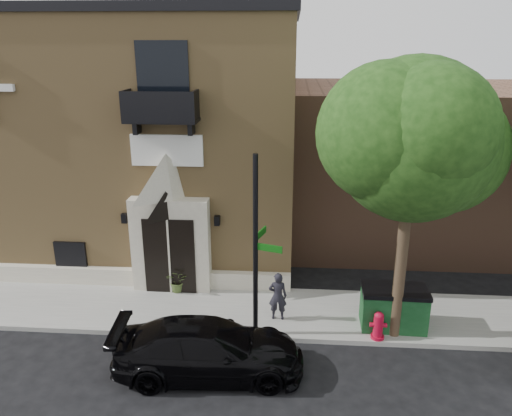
{
  "coord_description": "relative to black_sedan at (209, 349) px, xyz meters",
  "views": [
    {
      "loc": [
        2.95,
        -12.28,
        8.25
      ],
      "look_at": [
        1.89,
        2.0,
        3.37
      ],
      "focal_mm": 35.0,
      "sensor_mm": 36.0,
      "label": 1
    }
  ],
  "objects": [
    {
      "name": "ground",
      "position": [
        -0.93,
        1.48,
        -0.71
      ],
      "size": [
        120.0,
        120.0,
        0.0
      ],
      "primitive_type": "plane",
      "color": "black",
      "rests_on": "ground"
    },
    {
      "name": "sidewalk",
      "position": [
        0.07,
        2.98,
        -0.63
      ],
      "size": [
        42.0,
        3.0,
        0.15
      ],
      "primitive_type": "cube",
      "color": "gray",
      "rests_on": "ground"
    },
    {
      "name": "church",
      "position": [
        -3.92,
        9.43,
        3.93
      ],
      "size": [
        12.2,
        11.01,
        9.3
      ],
      "color": "#A5814E",
      "rests_on": "ground"
    },
    {
      "name": "neighbour_building",
      "position": [
        11.07,
        10.48,
        2.49
      ],
      "size": [
        18.0,
        8.0,
        6.4
      ],
      "primitive_type": "cube",
      "color": "brown",
      "rests_on": "ground"
    },
    {
      "name": "street_tree_left",
      "position": [
        5.09,
        1.83,
        5.16
      ],
      "size": [
        4.97,
        4.38,
        7.77
      ],
      "color": "#38281C",
      "rests_on": "sidewalk"
    },
    {
      "name": "black_sedan",
      "position": [
        0.0,
        0.0,
        0.0
      ],
      "size": [
        5.0,
        2.33,
        1.41
      ],
      "primitive_type": "imported",
      "rotation": [
        0.0,
        0.0,
        1.64
      ],
      "color": "black",
      "rests_on": "ground"
    },
    {
      "name": "street_sign",
      "position": [
        1.1,
        1.7,
        2.11
      ],
      "size": [
        0.81,
        1.0,
        5.3
      ],
      "rotation": [
        0.0,
        0.0,
        -0.31
      ],
      "color": "black",
      "rests_on": "sidewalk"
    },
    {
      "name": "fire_hydrant",
      "position": [
        4.56,
        1.68,
        -0.14
      ],
      "size": [
        0.48,
        0.38,
        0.84
      ],
      "color": "#A60A25",
      "rests_on": "sidewalk"
    },
    {
      "name": "dumpster",
      "position": [
        5.09,
        2.36,
        0.07
      ],
      "size": [
        1.93,
        1.13,
        1.24
      ],
      "rotation": [
        0.0,
        0.0,
        -0.03
      ],
      "color": "#103C19",
      "rests_on": "sidewalk"
    },
    {
      "name": "planter",
      "position": [
        -1.71,
        4.01,
        -0.16
      ],
      "size": [
        0.82,
        0.75,
        0.8
      ],
      "primitive_type": "imported",
      "rotation": [
        0.0,
        0.0,
        -0.18
      ],
      "color": "#455929",
      "rests_on": "sidewalk"
    },
    {
      "name": "pedestrian_near",
      "position": [
        1.68,
        2.53,
        0.21
      ],
      "size": [
        0.56,
        0.37,
        1.52
      ],
      "primitive_type": "imported",
      "rotation": [
        0.0,
        0.0,
        3.13
      ],
      "color": "black",
      "rests_on": "sidewalk"
    }
  ]
}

